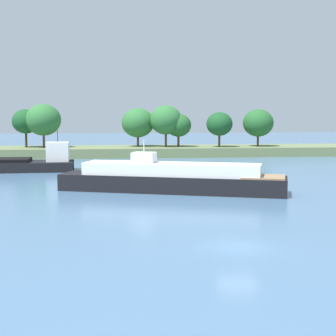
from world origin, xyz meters
The scene contains 3 objects.
ground_plane centered at (0.00, 0.00, 0.00)m, with size 400.00×400.00×0.00m, color #476B8E.
treeline_island centered at (2.39, 71.23, 3.51)m, with size 71.90×13.19×10.31m.
white_riverboat centered at (-1.38, 23.14, 1.44)m, with size 24.35×12.22×5.58m.
Camera 1 is at (-7.76, -30.22, 8.20)m, focal length 54.24 mm.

